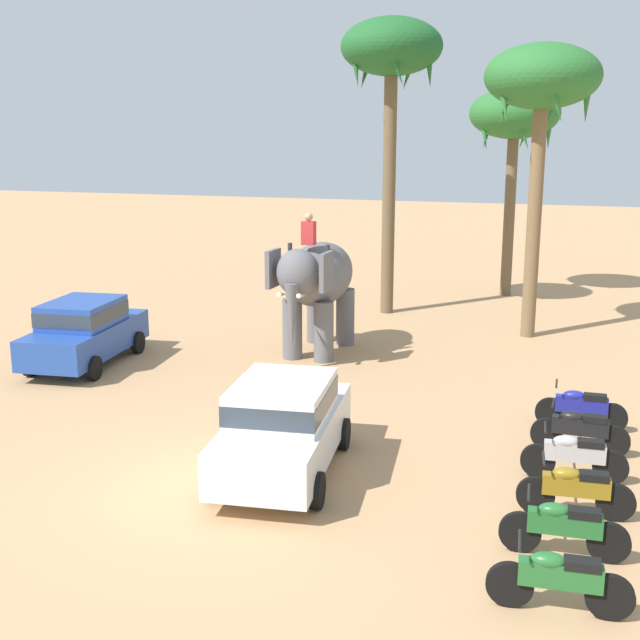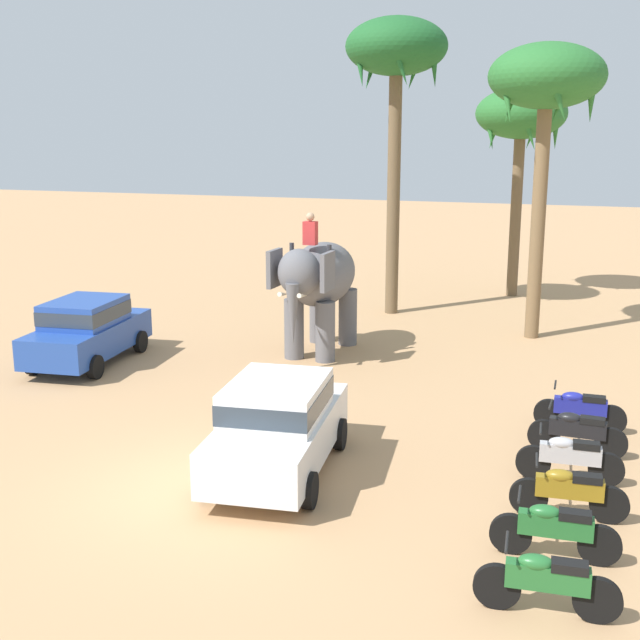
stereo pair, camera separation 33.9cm
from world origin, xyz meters
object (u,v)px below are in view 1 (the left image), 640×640
object	(u,v)px
motorcycle_fourth_in_row	(574,455)
motorcycle_end_of_row	(581,407)
motorcycle_second_in_row	(564,527)
car_parked_far_side	(84,330)
car_sedan_foreground	(283,423)
palm_tree_behind_elephant	(542,85)
motorcycle_mid_row	(576,489)
palm_tree_left_of_road	(391,57)
motorcycle_nearest_camera	(560,579)
motorcycle_far_in_row	(580,429)
elephant_with_mahout	(317,281)
palm_tree_near_hut	(514,119)

from	to	relation	value
motorcycle_fourth_in_row	motorcycle_end_of_row	world-z (taller)	same
motorcycle_second_in_row	car_parked_far_side	bearing A→B (deg)	152.79
car_sedan_foreground	palm_tree_behind_elephant	distance (m)	13.52
motorcycle_mid_row	palm_tree_left_of_road	distance (m)	16.83
car_sedan_foreground	motorcycle_end_of_row	size ratio (longest dim) A/B	2.38
motorcycle_nearest_camera	palm_tree_behind_elephant	xyz separation A→B (m)	(-1.55, 14.45, 6.68)
car_parked_far_side	motorcycle_fourth_in_row	distance (m)	12.70
motorcycle_far_in_row	car_parked_far_side	bearing A→B (deg)	170.08
car_sedan_foreground	elephant_with_mahout	xyz separation A→B (m)	(-2.05, 7.75, 1.06)
motorcycle_mid_row	motorcycle_fourth_in_row	world-z (taller)	same
palm_tree_behind_elephant	motorcycle_fourth_in_row	bearing A→B (deg)	-81.12
motorcycle_nearest_camera	palm_tree_near_hut	distance (m)	21.71
motorcycle_far_in_row	motorcycle_end_of_row	world-z (taller)	same
car_sedan_foreground	motorcycle_second_in_row	distance (m)	5.03
motorcycle_fourth_in_row	motorcycle_far_in_row	size ratio (longest dim) A/B	1.00
palm_tree_behind_elephant	car_sedan_foreground	bearing A→B (deg)	-105.68
motorcycle_far_in_row	palm_tree_left_of_road	world-z (taller)	palm_tree_left_of_road
motorcycle_far_in_row	motorcycle_end_of_row	bearing A→B (deg)	90.27
car_sedan_foreground	motorcycle_far_in_row	distance (m)	5.59
motorcycle_mid_row	palm_tree_behind_elephant	bearing A→B (deg)	98.12
motorcycle_end_of_row	palm_tree_left_of_road	distance (m)	13.78
motorcycle_mid_row	motorcycle_nearest_camera	bearing A→B (deg)	-92.30
motorcycle_nearest_camera	motorcycle_end_of_row	world-z (taller)	same
elephant_with_mahout	car_parked_far_side	bearing A→B (deg)	-150.84
elephant_with_mahout	car_sedan_foreground	bearing A→B (deg)	-75.20
car_parked_far_side	motorcycle_fourth_in_row	bearing A→B (deg)	-15.94
motorcycle_nearest_camera	motorcycle_far_in_row	bearing A→B (deg)	88.83
motorcycle_fourth_in_row	palm_tree_left_of_road	xyz separation A→B (m)	(-6.35, 12.10, 7.71)
motorcycle_mid_row	motorcycle_far_in_row	world-z (taller)	same
elephant_with_mahout	motorcycle_nearest_camera	size ratio (longest dim) A/B	2.15
palm_tree_near_hut	palm_tree_left_of_road	size ratio (longest dim) A/B	0.79
palm_tree_behind_elephant	motorcycle_end_of_row	bearing A→B (deg)	-77.70
motorcycle_fourth_in_row	motorcycle_end_of_row	bearing A→B (deg)	88.77
elephant_with_mahout	motorcycle_second_in_row	xyz separation A→B (m)	(6.84, -9.21, -1.53)
motorcycle_second_in_row	motorcycle_mid_row	bearing A→B (deg)	85.06
motorcycle_mid_row	motorcycle_far_in_row	xyz separation A→B (m)	(0.00, 2.75, 0.00)
motorcycle_nearest_camera	motorcycle_fourth_in_row	xyz separation A→B (m)	(0.05, 4.20, 0.00)
car_parked_far_side	palm_tree_behind_elephant	world-z (taller)	palm_tree_behind_elephant
elephant_with_mahout	motorcycle_fourth_in_row	xyz separation A→B (m)	(6.89, -6.45, -1.53)
car_parked_far_side	motorcycle_second_in_row	bearing A→B (deg)	-27.21
palm_tree_near_hut	motorcycle_nearest_camera	bearing A→B (deg)	-82.12
motorcycle_second_in_row	palm_tree_behind_elephant	size ratio (longest dim) A/B	0.22
motorcycle_far_in_row	palm_tree_behind_elephant	world-z (taller)	palm_tree_behind_elephant
motorcycle_mid_row	palm_tree_near_hut	size ratio (longest dim) A/B	0.24
motorcycle_nearest_camera	motorcycle_second_in_row	bearing A→B (deg)	90.17
elephant_with_mahout	palm_tree_near_hut	world-z (taller)	palm_tree_near_hut
elephant_with_mahout	palm_tree_behind_elephant	world-z (taller)	palm_tree_behind_elephant
car_sedan_foreground	motorcycle_mid_row	world-z (taller)	car_sedan_foreground
motorcycle_nearest_camera	palm_tree_behind_elephant	world-z (taller)	palm_tree_behind_elephant
car_parked_far_side	palm_tree_behind_elephant	xyz separation A→B (m)	(10.60, 6.76, 6.22)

